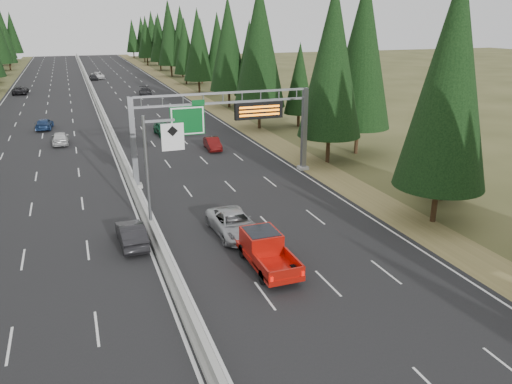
{
  "coord_description": "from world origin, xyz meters",
  "views": [
    {
      "loc": [
        -4.17,
        -6.94,
        13.88
      ],
      "look_at": [
        5.8,
        20.0,
        3.88
      ],
      "focal_mm": 35.0,
      "sensor_mm": 36.0,
      "label": 1
    }
  ],
  "objects": [
    {
      "name": "car_ahead_white",
      "position": [
        2.62,
        122.54,
        0.87
      ],
      "size": [
        3.12,
        5.87,
        1.57
      ],
      "primitive_type": "imported",
      "rotation": [
        0.0,
        0.0,
        0.09
      ],
      "color": "silver",
      "rests_on": "road"
    },
    {
      "name": "median_barrier",
      "position": [
        0.0,
        80.0,
        0.41
      ],
      "size": [
        0.7,
        260.0,
        0.85
      ],
      "color": "gray",
      "rests_on": "road"
    },
    {
      "name": "tree_row_right",
      "position": [
        21.95,
        67.92,
        9.55
      ],
      "size": [
        12.32,
        240.49,
        18.99
      ],
      "color": "black",
      "rests_on": "ground"
    },
    {
      "name": "car_onc_white",
      "position": [
        -5.83,
        53.99,
        0.84
      ],
      "size": [
        1.87,
        4.47,
        1.51
      ],
      "primitive_type": "imported",
      "rotation": [
        0.0,
        0.0,
        3.12
      ],
      "color": "silver",
      "rests_on": "road"
    },
    {
      "name": "red_pickup",
      "position": [
        5.53,
        17.91,
        1.15
      ],
      "size": [
        2.12,
        5.94,
        1.94
      ],
      "color": "black",
      "rests_on": "road"
    },
    {
      "name": "hov_sign_pole",
      "position": [
        0.58,
        24.97,
        4.72
      ],
      "size": [
        2.8,
        0.5,
        8.0
      ],
      "color": "slate",
      "rests_on": "road"
    },
    {
      "name": "car_onc_blue",
      "position": [
        -7.83,
        63.73,
        0.77
      ],
      "size": [
        2.32,
        4.88,
        1.37
      ],
      "primitive_type": "imported",
      "rotation": [
        0.0,
        0.0,
        3.06
      ],
      "color": "navy",
      "rests_on": "road"
    },
    {
      "name": "shoulder_right",
      "position": [
        17.8,
        80.0,
        0.03
      ],
      "size": [
        3.6,
        260.0,
        0.06
      ],
      "primitive_type": "cube",
      "color": "olive",
      "rests_on": "ground"
    },
    {
      "name": "car_ahead_dkgrey",
      "position": [
        9.19,
        89.45,
        0.86
      ],
      "size": [
        2.7,
        5.58,
        1.56
      ],
      "primitive_type": "imported",
      "rotation": [
        0.0,
        0.0,
        -0.1
      ],
      "color": "black",
      "rests_on": "road"
    },
    {
      "name": "car_ahead_dkred",
      "position": [
        10.07,
        45.46,
        0.75
      ],
      "size": [
        1.68,
        4.15,
        1.34
      ],
      "primitive_type": "imported",
      "rotation": [
        0.0,
        0.0,
        -0.07
      ],
      "color": "#500B0B",
      "rests_on": "road"
    },
    {
      "name": "silver_minivan",
      "position": [
        5.17,
        22.63,
        0.86
      ],
      "size": [
        2.79,
        5.7,
        1.56
      ],
      "primitive_type": "imported",
      "rotation": [
        0.0,
        0.0,
        0.04
      ],
      "color": "#ADAEB2",
      "rests_on": "road"
    },
    {
      "name": "car_ahead_green",
      "position": [
        6.3,
        54.75,
        0.87
      ],
      "size": [
        2.15,
        4.77,
        1.59
      ],
      "primitive_type": "imported",
      "rotation": [
        0.0,
        0.0,
        0.06
      ],
      "color": "#114C2E",
      "rests_on": "road"
    },
    {
      "name": "car_ahead_far",
      "position": [
        1.5,
        120.02,
        0.77
      ],
      "size": [
        1.92,
        4.18,
        1.39
      ],
      "primitive_type": "imported",
      "rotation": [
        0.0,
        0.0,
        0.07
      ],
      "color": "black",
      "rests_on": "road"
    },
    {
      "name": "car_onc_near",
      "position": [
        -1.5,
        23.34,
        0.83
      ],
      "size": [
        1.71,
        4.58,
        1.49
      ],
      "primitive_type": "imported",
      "rotation": [
        0.0,
        0.0,
        3.17
      ],
      "color": "black",
      "rests_on": "road"
    },
    {
      "name": "road",
      "position": [
        0.0,
        80.0,
        0.04
      ],
      "size": [
        32.0,
        260.0,
        0.08
      ],
      "primitive_type": "cube",
      "color": "black",
      "rests_on": "ground"
    },
    {
      "name": "car_onc_far",
      "position": [
        -13.14,
        100.41,
        0.85
      ],
      "size": [
        2.82,
        5.65,
        1.54
      ],
      "primitive_type": "imported",
      "rotation": [
        0.0,
        0.0,
        3.09
      ],
      "color": "black",
      "rests_on": "road"
    },
    {
      "name": "sign_gantry",
      "position": [
        8.92,
        34.88,
        5.27
      ],
      "size": [
        16.75,
        0.98,
        7.8
      ],
      "color": "slate",
      "rests_on": "road"
    }
  ]
}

